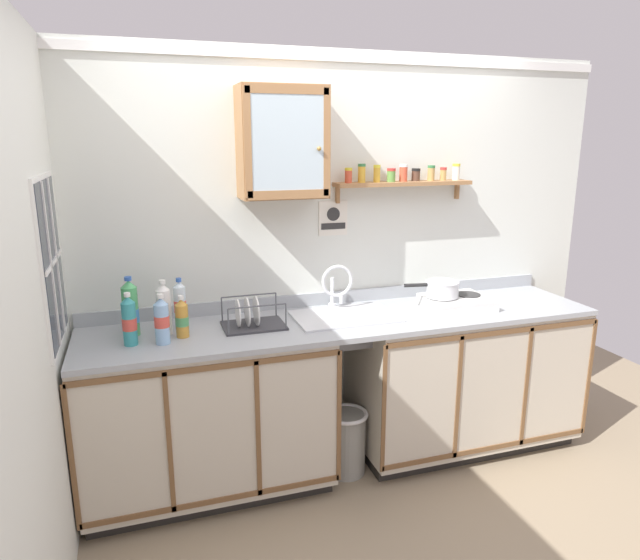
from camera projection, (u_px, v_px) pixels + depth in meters
The scene contains 22 objects.
floor at pixel (374, 503), 3.11m from camera, with size 6.03×6.03×0.00m, color gray.
back_wall at pixel (329, 257), 3.52m from camera, with size 3.63×0.07×2.45m.
side_wall_left at pixel (29, 336), 2.13m from camera, with size 0.05×3.54×2.45m, color silver.
lower_cabinet_run at pixel (207, 415), 3.14m from camera, with size 1.35×0.64×0.91m.
lower_cabinet_run_right at pixel (463, 377), 3.63m from camera, with size 1.43×0.64×0.91m.
countertop at pixel (348, 321), 3.28m from camera, with size 2.99×0.66×0.03m, color #9EA3A8.
backsplash at pixel (331, 298), 3.55m from camera, with size 2.99×0.02×0.08m, color #9EA3A8.
sink at pixel (344, 321), 3.31m from camera, with size 0.59×0.44×0.43m.
hot_plate_stove at pixel (457, 302), 3.46m from camera, with size 0.38×0.33×0.07m.
saucepan at pixel (442, 288), 3.43m from camera, with size 0.34×0.20×0.10m.
bottle_juice_amber_0 at pixel (182, 319), 2.94m from camera, with size 0.07×0.07×0.22m.
bottle_opaque_white_1 at pixel (164, 310), 2.98m from camera, with size 0.08×0.08×0.30m.
bottle_detergent_teal_2 at pixel (129, 321), 2.82m from camera, with size 0.07×0.07×0.27m.
bottle_soda_green_3 at pixel (130, 309), 2.96m from camera, with size 0.08×0.08×0.32m.
bottle_water_blue_4 at pixel (162, 321), 2.84m from camera, with size 0.08×0.08×0.26m.
bottle_water_clear_5 at pixel (180, 305), 3.06m from camera, with size 0.07×0.07×0.29m.
dish_rack at pixel (251, 320), 3.11m from camera, with size 0.34×0.24×0.17m.
wall_cabinet at pixel (282, 143), 3.11m from camera, with size 0.48×0.27×0.61m.
spice_shelf at pixel (404, 180), 3.45m from camera, with size 0.88×0.14×0.23m.
warning_sign at pixel (333, 219), 3.43m from camera, with size 0.18×0.01×0.21m.
window at pixel (50, 262), 2.58m from camera, with size 0.03×0.58×0.79m.
trash_bin at pixel (346, 441), 3.36m from camera, with size 0.26×0.26×0.39m.
Camera 1 is at (-1.12, -2.49, 1.95)m, focal length 31.76 mm.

